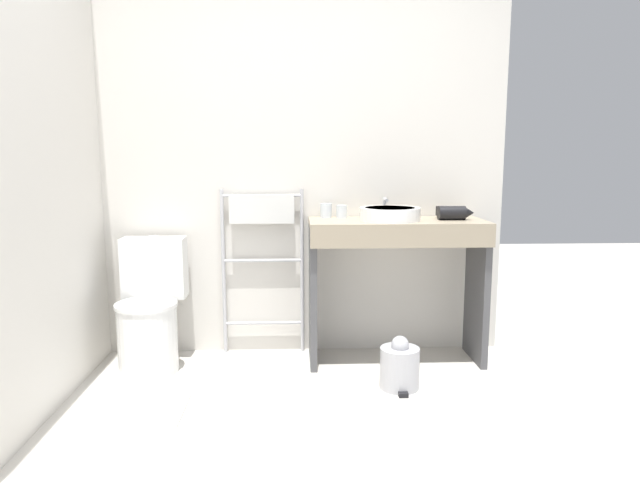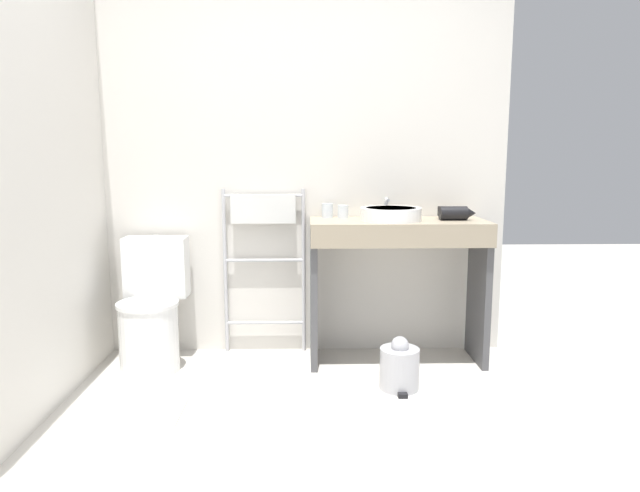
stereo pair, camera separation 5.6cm
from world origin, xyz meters
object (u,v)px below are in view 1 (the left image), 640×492
object	(u,v)px
toilet	(150,314)
cup_near_wall	(326,210)
trash_bin	(399,366)
hair_dryer	(452,213)
towel_radiator	(262,233)
sink_basin	(390,214)
cup_near_edge	(341,212)

from	to	relation	value
toilet	cup_near_wall	xyz separation A→B (m)	(1.06, 0.21, 0.59)
toilet	trash_bin	xyz separation A→B (m)	(1.43, -0.37, -0.21)
hair_dryer	trash_bin	world-z (taller)	hair_dryer
towel_radiator	trash_bin	bearing A→B (deg)	-38.25
toilet	hair_dryer	bearing A→B (deg)	2.05
cup_near_wall	hair_dryer	distance (m)	0.77
toilet	sink_basin	size ratio (longest dim) A/B	2.15
trash_bin	sink_basin	bearing A→B (deg)	90.30
cup_near_wall	trash_bin	world-z (taller)	cup_near_wall
trash_bin	cup_near_edge	bearing A→B (deg)	117.26
toilet	cup_near_edge	world-z (taller)	cup_near_edge
towel_radiator	sink_basin	xyz separation A→B (m)	(0.77, -0.20, 0.14)
sink_basin	trash_bin	distance (m)	0.89
sink_basin	trash_bin	bearing A→B (deg)	-89.70
sink_basin	towel_radiator	bearing A→B (deg)	165.25
toilet	sink_basin	bearing A→B (deg)	1.46
sink_basin	hair_dryer	bearing A→B (deg)	4.24
cup_near_edge	towel_radiator	bearing A→B (deg)	172.10
trash_bin	cup_near_wall	bearing A→B (deg)	122.64
cup_near_wall	trash_bin	size ratio (longest dim) A/B	0.30
sink_basin	cup_near_edge	world-z (taller)	cup_near_edge
sink_basin	hair_dryer	world-z (taller)	hair_dryer
towel_radiator	cup_near_edge	bearing A→B (deg)	-7.90
cup_near_edge	trash_bin	world-z (taller)	cup_near_edge
cup_near_wall	toilet	bearing A→B (deg)	-168.63
towel_radiator	cup_near_edge	size ratio (longest dim) A/B	13.06
cup_near_edge	hair_dryer	bearing A→B (deg)	-9.06
cup_near_edge	sink_basin	bearing A→B (deg)	-25.92
cup_near_wall	cup_near_edge	bearing A→B (deg)	-23.93
towel_radiator	cup_near_edge	distance (m)	0.52
towel_radiator	trash_bin	size ratio (longest dim) A/B	3.59
cup_near_edge	hair_dryer	world-z (taller)	hair_dryer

